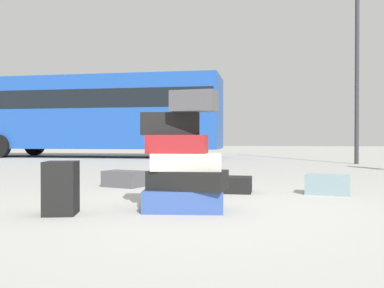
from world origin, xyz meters
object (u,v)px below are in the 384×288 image
(suitcase_slate_foreground_near, at_px, (327,185))
(lamp_post, at_px, (357,9))
(suitcase_black_right_side, at_px, (223,184))
(suitcase_tower, at_px, (183,162))
(parked_bus, at_px, (93,112))
(suitcase_charcoal_left_side, at_px, (123,179))
(suitcase_black_white_trunk, at_px, (61,188))

(suitcase_slate_foreground_near, distance_m, lamp_post, 8.41)
(suitcase_slate_foreground_near, bearing_deg, suitcase_black_right_side, -169.40)
(suitcase_tower, distance_m, parked_bus, 13.01)
(suitcase_charcoal_left_side, bearing_deg, suitcase_black_right_side, 4.20)
(suitcase_black_right_side, height_order, parked_bus, parked_bus)
(parked_bus, bearing_deg, suitcase_tower, -62.63)
(suitcase_black_white_trunk, xyz_separation_m, parked_bus, (-4.69, 11.99, 1.58))
(suitcase_tower, height_order, suitcase_slate_foreground_near, suitcase_tower)
(suitcase_black_right_side, xyz_separation_m, suitcase_black_white_trunk, (-1.38, -1.88, 0.15))
(suitcase_black_white_trunk, distance_m, lamp_post, 10.83)
(suitcase_black_white_trunk, relative_size, suitcase_charcoal_left_side, 0.88)
(suitcase_black_right_side, bearing_deg, suitcase_slate_foreground_near, 2.08)
(suitcase_black_right_side, relative_size, suitcase_slate_foreground_near, 1.41)
(suitcase_black_right_side, distance_m, parked_bus, 11.92)
(suitcase_slate_foreground_near, height_order, parked_bus, parked_bus)
(suitcase_charcoal_left_side, height_order, lamp_post, lamp_post)
(suitcase_black_right_side, distance_m, suitcase_black_white_trunk, 2.33)
(suitcase_black_white_trunk, relative_size, suitcase_slate_foreground_near, 0.92)
(suitcase_tower, xyz_separation_m, suitcase_black_right_side, (0.28, 1.46, -0.38))
(parked_bus, relative_size, lamp_post, 1.47)
(suitcase_tower, height_order, suitcase_charcoal_left_side, suitcase_tower)
(suitcase_charcoal_left_side, relative_size, parked_bus, 0.06)
(suitcase_tower, bearing_deg, lamp_post, 66.79)
(suitcase_slate_foreground_near, xyz_separation_m, lamp_post, (1.95, 6.92, 4.36))
(suitcase_black_right_side, height_order, suitcase_slate_foreground_near, suitcase_slate_foreground_near)
(suitcase_black_white_trunk, xyz_separation_m, lamp_post, (4.69, 8.79, 4.23))
(suitcase_tower, xyz_separation_m, suitcase_black_white_trunk, (-1.10, -0.42, -0.23))
(suitcase_black_white_trunk, height_order, suitcase_slate_foreground_near, suitcase_black_white_trunk)
(suitcase_black_white_trunk, bearing_deg, suitcase_tower, 7.42)
(suitcase_slate_foreground_near, relative_size, parked_bus, 0.05)
(suitcase_black_white_trunk, distance_m, suitcase_slate_foreground_near, 3.32)
(suitcase_black_right_side, height_order, lamp_post, lamp_post)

